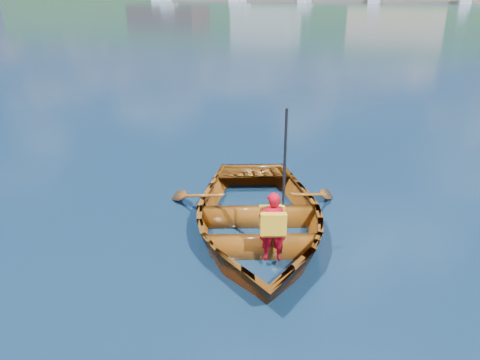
% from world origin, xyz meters
% --- Properties ---
extents(ground, '(600.00, 600.00, 0.00)m').
position_xyz_m(ground, '(0.00, 0.00, 0.00)').
color(ground, '#102846').
rests_on(ground, ground).
extents(rowboat, '(4.33, 5.00, 0.87)m').
position_xyz_m(rowboat, '(1.18, -0.49, 0.28)').
color(rowboat, brown).
rests_on(rowboat, ground).
extents(child_paddler, '(0.44, 0.44, 2.07)m').
position_xyz_m(child_paddler, '(1.65, -1.27, 0.63)').
color(child_paddler, '#B40516').
rests_on(child_paddler, ground).
extents(dock, '(160.05, 8.48, 0.80)m').
position_xyz_m(dock, '(3.03, 148.00, 0.40)').
color(dock, '#62574B').
rests_on(dock, ground).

